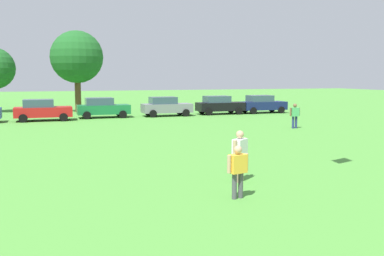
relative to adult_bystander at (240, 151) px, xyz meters
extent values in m
plane|color=#4C9338|center=(-3.83, 15.20, -1.01)|extent=(160.00, 160.00, 0.00)
cylinder|color=#8C7259|center=(0.10, 0.08, -0.59)|extent=(0.16, 0.16, 0.83)
cylinder|color=#8C7259|center=(-0.10, -0.08, -0.59)|extent=(0.16, 0.16, 0.83)
cube|color=white|center=(0.00, 0.00, 0.12)|extent=(0.63, 0.59, 0.59)
cylinder|color=tan|center=(0.27, 0.21, 0.13)|extent=(0.12, 0.12, 0.55)
cylinder|color=tan|center=(-0.27, -0.21, 0.13)|extent=(0.12, 0.12, 0.55)
sphere|color=tan|center=(0.00, 0.00, 0.56)|extent=(0.26, 0.26, 0.26)
cylinder|color=#4C4C51|center=(-1.01, -1.84, -0.64)|extent=(0.14, 0.14, 0.74)
cylinder|color=#4C4C51|center=(-0.80, -1.79, -0.64)|extent=(0.14, 0.14, 0.74)
cube|color=yellow|center=(-0.91, -1.82, 0.00)|extent=(0.55, 0.38, 0.53)
cylinder|color=tan|center=(-1.20, -1.89, 0.01)|extent=(0.11, 0.11, 0.50)
cylinder|color=tan|center=(-0.61, -1.75, 0.01)|extent=(0.11, 0.11, 0.50)
sphere|color=tan|center=(-0.91, -1.82, 0.40)|extent=(0.23, 0.23, 0.23)
cylinder|color=navy|center=(9.70, 12.45, -0.60)|extent=(0.15, 0.15, 0.81)
cylinder|color=navy|center=(9.95, 12.46, -0.60)|extent=(0.15, 0.15, 0.81)
cube|color=#4CB266|center=(9.82, 12.45, 0.09)|extent=(0.56, 0.34, 0.57)
cylinder|color=brown|center=(9.49, 12.43, 0.11)|extent=(0.12, 0.12, 0.54)
cylinder|color=brown|center=(10.16, 12.48, 0.11)|extent=(0.12, 0.12, 0.54)
sphere|color=brown|center=(9.82, 12.45, 0.52)|extent=(0.25, 0.25, 0.25)
cube|color=red|center=(-6.03, 23.12, -0.31)|extent=(4.30, 1.80, 0.76)
cube|color=#334756|center=(-6.37, 23.12, 0.37)|extent=(2.24, 1.58, 0.60)
cylinder|color=black|center=(-4.57, 24.02, -0.69)|extent=(0.64, 0.22, 0.64)
cylinder|color=black|center=(-4.57, 22.22, -0.69)|extent=(0.64, 0.22, 0.64)
cylinder|color=black|center=(-7.49, 24.02, -0.69)|extent=(0.64, 0.22, 0.64)
cylinder|color=black|center=(-7.49, 22.22, -0.69)|extent=(0.64, 0.22, 0.64)
cube|color=#196B38|center=(-1.24, 24.24, -0.31)|extent=(4.30, 1.80, 0.76)
cube|color=#334756|center=(-1.58, 24.24, 0.37)|extent=(2.24, 1.58, 0.60)
cylinder|color=black|center=(0.22, 25.14, -0.69)|extent=(0.64, 0.22, 0.64)
cylinder|color=black|center=(0.22, 23.34, -0.69)|extent=(0.64, 0.22, 0.64)
cylinder|color=black|center=(-2.70, 25.14, -0.69)|extent=(0.64, 0.22, 0.64)
cylinder|color=black|center=(-2.70, 23.34, -0.69)|extent=(0.64, 0.22, 0.64)
cube|color=slate|center=(4.20, 24.02, -0.31)|extent=(4.30, 1.80, 0.76)
cube|color=#334756|center=(3.86, 24.02, 0.37)|extent=(2.24, 1.58, 0.60)
cylinder|color=black|center=(5.67, 24.92, -0.69)|extent=(0.64, 0.22, 0.64)
cylinder|color=black|center=(5.67, 23.12, -0.69)|extent=(0.64, 0.22, 0.64)
cylinder|color=black|center=(2.74, 24.92, -0.69)|extent=(0.64, 0.22, 0.64)
cylinder|color=black|center=(2.74, 23.12, -0.69)|extent=(0.64, 0.22, 0.64)
cube|color=black|center=(9.37, 24.33, -0.31)|extent=(4.30, 1.80, 0.76)
cube|color=#334756|center=(9.02, 24.33, 0.37)|extent=(2.24, 1.58, 0.60)
cylinder|color=black|center=(10.83, 25.23, -0.69)|extent=(0.64, 0.22, 0.64)
cylinder|color=black|center=(10.83, 23.43, -0.69)|extent=(0.64, 0.22, 0.64)
cylinder|color=black|center=(7.91, 25.23, -0.69)|extent=(0.64, 0.22, 0.64)
cylinder|color=black|center=(7.91, 23.43, -0.69)|extent=(0.64, 0.22, 0.64)
cube|color=#141E4C|center=(13.72, 24.26, -0.31)|extent=(4.30, 1.80, 0.76)
cube|color=#334756|center=(13.37, 24.26, 0.37)|extent=(2.24, 1.58, 0.60)
cylinder|color=black|center=(15.18, 25.16, -0.69)|extent=(0.64, 0.22, 0.64)
cylinder|color=black|center=(15.18, 23.36, -0.69)|extent=(0.64, 0.22, 0.64)
cylinder|color=black|center=(12.25, 25.16, -0.69)|extent=(0.64, 0.22, 0.64)
cylinder|color=black|center=(12.25, 23.36, -0.69)|extent=(0.64, 0.22, 0.64)
cylinder|color=brown|center=(-2.78, 31.00, 0.58)|extent=(0.59, 0.59, 3.18)
sphere|color=#1E5B23|center=(-2.78, 31.00, 4.31)|extent=(5.02, 5.02, 5.02)
camera|label=1|loc=(-6.04, -12.90, 2.44)|focal=41.09mm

